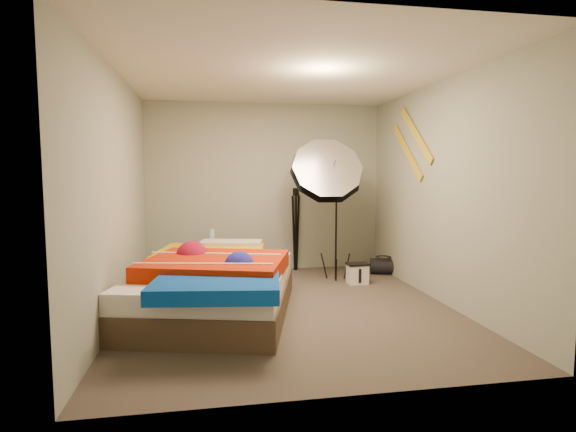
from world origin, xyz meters
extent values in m
plane|color=#4A4139|center=(0.00, 0.00, 0.00)|extent=(4.00, 4.00, 0.00)
plane|color=silver|center=(0.00, 0.00, 2.50)|extent=(4.00, 4.00, 0.00)
plane|color=#989D8D|center=(0.00, 2.00, 1.25)|extent=(3.50, 0.00, 3.50)
plane|color=#989D8D|center=(0.00, -2.00, 1.25)|extent=(3.50, 0.00, 3.50)
plane|color=#989D8D|center=(-1.75, 0.00, 1.25)|extent=(0.00, 4.00, 4.00)
plane|color=#989D8D|center=(1.75, 0.00, 1.25)|extent=(0.00, 4.00, 4.00)
cube|color=#9D7A54|center=(-0.62, 1.90, 0.18)|extent=(0.37, 0.17, 0.38)
cylinder|color=#4EB9CF|center=(-0.81, 1.51, 0.35)|extent=(0.09, 0.20, 0.70)
cube|color=white|center=(1.09, 0.88, 0.13)|extent=(0.26, 0.19, 0.26)
cylinder|color=black|center=(1.65, 1.39, 0.11)|extent=(0.42, 0.32, 0.23)
cube|color=gold|center=(1.73, 0.60, 1.95)|extent=(0.02, 0.91, 0.78)
cube|color=gold|center=(1.73, 0.85, 1.75)|extent=(0.02, 0.91, 0.78)
cube|color=#4E3B2A|center=(-0.79, -0.05, 0.14)|extent=(1.96, 2.43, 0.28)
cube|color=silver|center=(-0.79, -0.05, 0.37)|extent=(1.91, 2.38, 0.19)
cube|color=#D19D09|center=(-0.83, 0.45, 0.51)|extent=(1.33, 1.21, 0.15)
cube|color=#B52106|center=(-0.78, -0.22, 0.53)|extent=(1.61, 1.47, 0.17)
cube|color=#0B49BA|center=(-0.78, -0.88, 0.50)|extent=(1.17, 0.99, 0.13)
cube|color=#D69BA7|center=(-0.58, 0.83, 0.55)|extent=(0.80, 0.49, 0.15)
cylinder|color=black|center=(0.88, 1.20, 0.78)|extent=(0.03, 0.03, 1.56)
cube|color=black|center=(0.88, 1.20, 1.51)|extent=(0.07, 0.07, 0.10)
cone|color=white|center=(0.70, 1.10, 1.47)|extent=(1.22, 0.94, 1.15)
cylinder|color=black|center=(0.44, 1.88, 0.56)|extent=(0.05, 0.05, 1.13)
cube|color=black|center=(0.44, 1.88, 1.19)|extent=(0.09, 0.09, 0.12)
camera|label=1|loc=(-0.82, -4.73, 1.47)|focal=28.00mm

